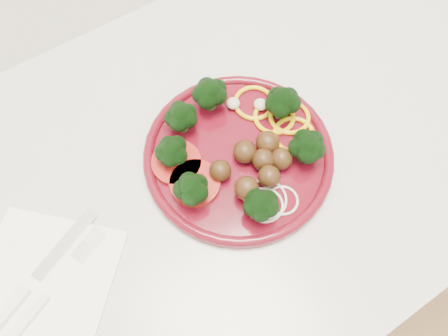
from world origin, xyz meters
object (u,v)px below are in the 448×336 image
napkin (44,282)px  plate (237,152)px  knife (24,292)px  fork (37,307)px

napkin → plate: bearing=2.3°
knife → fork: knife is taller
knife → plate: bearing=-21.0°
fork → napkin: bearing=33.3°
plate → knife: 0.31m
plate → napkin: (-0.29, -0.01, -0.02)m
napkin → fork: (-0.02, -0.02, 0.01)m
plate → napkin: bearing=-177.7°
plate → knife: plate is taller
plate → napkin: plate is taller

